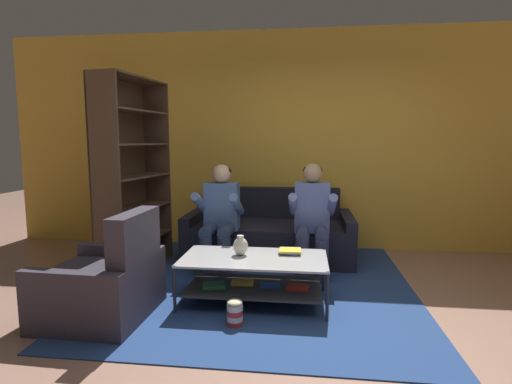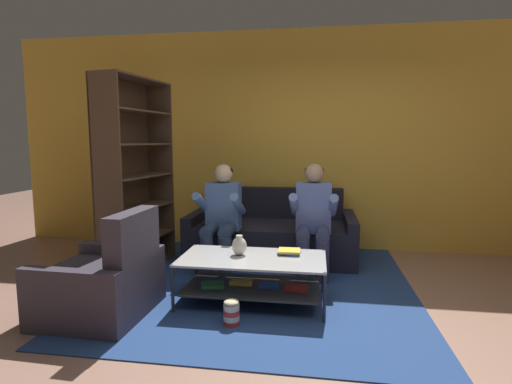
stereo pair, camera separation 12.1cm
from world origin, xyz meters
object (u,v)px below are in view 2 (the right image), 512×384
Objects in this scene: coffee_table at (252,273)px; book_stack at (289,252)px; couch at (272,235)px; popcorn_tub at (231,312)px; bookshelf at (132,197)px; person_seated_right at (313,215)px; person_seated_left at (221,213)px; armchair at (104,282)px; vase at (239,246)px.

coffee_table is 0.39m from book_stack.
couch reaches higher than popcorn_tub.
coffee_table is 1.74m from bookshelf.
bookshelf is (-1.48, 0.73, 0.56)m from coffee_table.
person_seated_right is at bearing -48.15° from couch.
person_seated_left is 1.02m from person_seated_right.
armchair is 1.11m from popcorn_tub.
book_stack is (0.32, 0.15, 0.16)m from coffee_table.
vase is (-0.66, -0.81, -0.15)m from person_seated_right.
coffee_table is 0.51m from popcorn_tub.
vase is 1.19m from armchair.
couch is 2.23m from armchair.
person_seated_left is 0.56× the size of bookshelf.
couch is at bearing 86.70° from popcorn_tub.
vase is at bearing 94.12° from popcorn_tub.
bookshelf is at bearing 104.12° from armchair.
armchair reaches higher than couch.
coffee_table is at bearing 79.06° from popcorn_tub.
person_seated_left is 1.50m from popcorn_tub.
vase is (0.36, -0.81, -0.15)m from person_seated_left.
person_seated_right is 1.57m from popcorn_tub.
coffee_table is at bearing 20.47° from armchair.
person_seated_left is 5.62× the size of popcorn_tub.
coffee_table is 7.08× the size of vase.
person_seated_right reaches higher than couch.
bookshelf reaches higher than armchair.
person_seated_left is at bearing -131.77° from couch.
coffee_table is at bearing -121.42° from person_seated_right.
armchair reaches higher than book_stack.
popcorn_tub is at bearing -100.94° from coffee_table.
bookshelf is at bearing 153.68° from coffee_table.
couch is at bearing 83.87° from vase.
bookshelf is (-1.35, 0.68, 0.33)m from vase.
couch is 1.69× the size of person_seated_left.
person_seated_right is at bearing 65.15° from popcorn_tub.
couch is at bearing 89.25° from coffee_table.
couch reaches higher than coffee_table.
vase is 1.55m from bookshelf.
coffee_table is 1.45× the size of armchair.
coffee_table is 0.27m from vase.
armchair reaches higher than coffee_table.
person_seated_right is at bearing 3.76° from bookshelf.
bookshelf is 2.38× the size of armchair.
book_stack is at bearing 25.45° from coffee_table.
popcorn_tub is at bearing -114.85° from person_seated_right.
bookshelf is (-0.99, -0.13, 0.18)m from person_seated_left.
vase is at bearing -65.89° from person_seated_left.
popcorn_tub is at bearing -93.30° from couch.
bookshelf is (-2.01, -0.13, 0.17)m from person_seated_right.
book_stack reaches higher than popcorn_tub.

